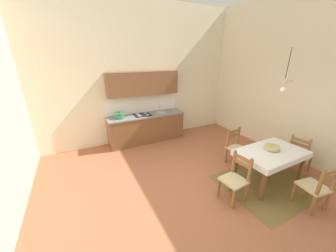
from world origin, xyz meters
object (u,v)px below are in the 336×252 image
Objects in this scene: dining_table at (271,156)px; pendant_lamp at (284,83)px; dining_chair_window_side at (299,154)px; fruit_bowl at (272,147)px; dining_chair_kitchen_side at (236,148)px; kitchen_cabinetry at (146,115)px; dining_chair_tv_side at (235,179)px; dining_chair_camera_side at (316,188)px.

pendant_lamp is (0.05, 0.07, 1.53)m from dining_table.
dining_chair_window_side is 3.10× the size of fruit_bowl.
kitchen_cabinetry is at bearing 122.89° from dining_chair_kitchen_side.
dining_chair_tv_side and dining_chair_window_side have the same top height.
kitchen_cabinetry is 1.67× the size of dining_table.
dining_chair_kitchen_side reaches higher than fruit_bowl.
dining_table is 1.56× the size of dining_chair_window_side.
dining_chair_kitchen_side is at bearing 94.48° from dining_table.
dining_chair_window_side is at bearing -3.16° from dining_table.
dining_chair_window_side is at bearing -5.83° from fruit_bowl.
dining_chair_camera_side is (1.10, -0.83, 0.00)m from dining_chair_tv_side.
kitchen_cabinetry is at bearing 117.55° from pendant_lamp.
dining_chair_camera_side is (1.64, -4.16, -0.41)m from kitchen_cabinetry.
dining_chair_window_side is at bearing -51.65° from kitchen_cabinetry.
dining_chair_window_side is (2.62, -3.32, -0.41)m from kitchen_cabinetry.
kitchen_cabinetry is 4.49m from dining_chair_camera_side.
dining_table is 1.56× the size of dining_chair_camera_side.
dining_chair_window_side and dining_chair_kitchen_side have the same top height.
kitchen_cabinetry is at bearing 128.35° from dining_chair_window_side.
dining_chair_camera_side is at bearing -36.93° from dining_chair_tv_side.
dining_chair_tv_side is (0.55, -3.33, -0.41)m from kitchen_cabinetry.
dining_chair_kitchen_side is (1.54, -2.38, -0.41)m from kitchen_cabinetry.
kitchen_cabinetry is 2.61× the size of dining_chair_kitchen_side.
dining_table is 1.81× the size of pendant_lamp.
dining_table is 4.85× the size of fruit_bowl.
pendant_lamp is at bearing 88.91° from dining_chair_camera_side.
dining_chair_tv_side is at bearing -174.16° from fruit_bowl.
kitchen_cabinetry reaches higher than dining_chair_camera_side.
kitchen_cabinetry is at bearing 117.22° from fruit_bowl.
dining_chair_kitchen_side is (-1.08, 0.93, 0.00)m from dining_chair_window_side.
dining_chair_tv_side is at bearing -80.69° from kitchen_cabinetry.
dining_chair_kitchen_side is 1.16× the size of pendant_lamp.
dining_chair_window_side is at bearing -7.68° from pendant_lamp.
pendant_lamp is (1.66, -3.19, 1.30)m from kitchen_cabinetry.
dining_chair_kitchen_side is 1.77m from dining_chair_camera_side.
dining_chair_tv_side reaches higher than dining_table.
dining_chair_camera_side is at bearing -87.89° from dining_table.
dining_chair_tv_side is 1.00× the size of dining_chair_camera_side.
pendant_lamp is at bearing 172.32° from dining_chair_window_side.
kitchen_cabinetry reaches higher than dining_table.
dining_table is at bearing -135.76° from fruit_bowl.
dining_table is 1.56× the size of dining_chair_kitchen_side.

